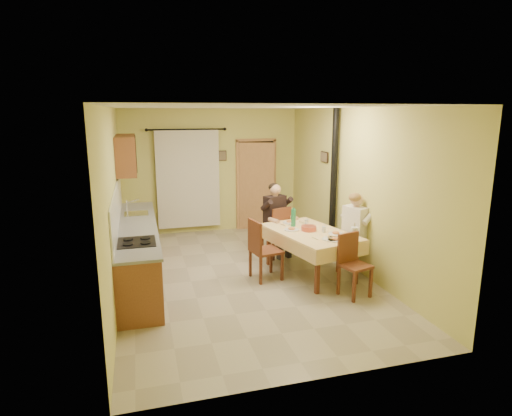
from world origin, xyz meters
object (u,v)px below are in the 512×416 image
object	(u,v)px
chair_near	(354,277)
chair_left	(265,262)
chair_right	(355,257)
man_far	(276,212)
stove_flue	(333,204)
man_right	(356,224)
dining_table	(310,253)
chair_far	(276,241)

from	to	relation	value
chair_near	chair_left	bearing A→B (deg)	-58.36
chair_near	chair_right	distance (m)	0.97
man_far	stove_flue	world-z (taller)	stove_flue
man_far	stove_flue	bearing A→B (deg)	-32.40
chair_left	man_far	bearing A→B (deg)	143.27
man_right	dining_table	bearing A→B (deg)	57.85
dining_table	chair_right	distance (m)	0.80
chair_near	chair_right	bearing A→B (deg)	-134.85
chair_right	chair_left	xyz separation A→B (m)	(-1.57, 0.16, 0.00)
chair_near	chair_left	distance (m)	1.49
dining_table	chair_near	world-z (taller)	chair_near
chair_left	man_right	world-z (taller)	man_right
man_far	chair_right	bearing A→B (deg)	-68.05
stove_flue	man_far	bearing A→B (deg)	166.37
chair_left	man_right	xyz separation A→B (m)	(1.56, -0.17, 0.59)
man_far	chair_near	bearing A→B (deg)	-93.26
man_right	chair_right	bearing A→B (deg)	-90.00
dining_table	chair_near	size ratio (longest dim) A/B	2.03
dining_table	chair_far	bearing A→B (deg)	91.15
chair_right	man_right	distance (m)	0.59
dining_table	chair_near	xyz separation A→B (m)	(0.30, -1.01, -0.09)
chair_near	chair_far	bearing A→B (deg)	-90.18
stove_flue	chair_near	bearing A→B (deg)	-104.85
chair_far	stove_flue	distance (m)	1.30
chair_left	chair_far	bearing A→B (deg)	142.77
dining_table	chair_far	world-z (taller)	chair_far
chair_right	man_right	world-z (taller)	man_right
dining_table	man_far	distance (m)	1.20
dining_table	chair_far	xyz separation A→B (m)	(-0.27, 1.04, -0.09)
man_far	stove_flue	distance (m)	1.09
man_right	man_far	bearing A→B (deg)	20.61
chair_near	man_right	bearing A→B (deg)	-134.25
chair_right	stove_flue	size ratio (longest dim) A/B	0.36
man_right	stove_flue	world-z (taller)	stove_flue
chair_far	chair_right	distance (m)	1.59
dining_table	chair_left	distance (m)	0.80
chair_left	man_right	bearing A→B (deg)	73.56
chair_far	stove_flue	size ratio (longest dim) A/B	0.35
chair_near	man_far	bearing A→B (deg)	-90.16
chair_left	man_far	distance (m)	1.31
chair_right	man_far	world-z (taller)	man_far
chair_far	chair_left	bearing A→B (deg)	-135.74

